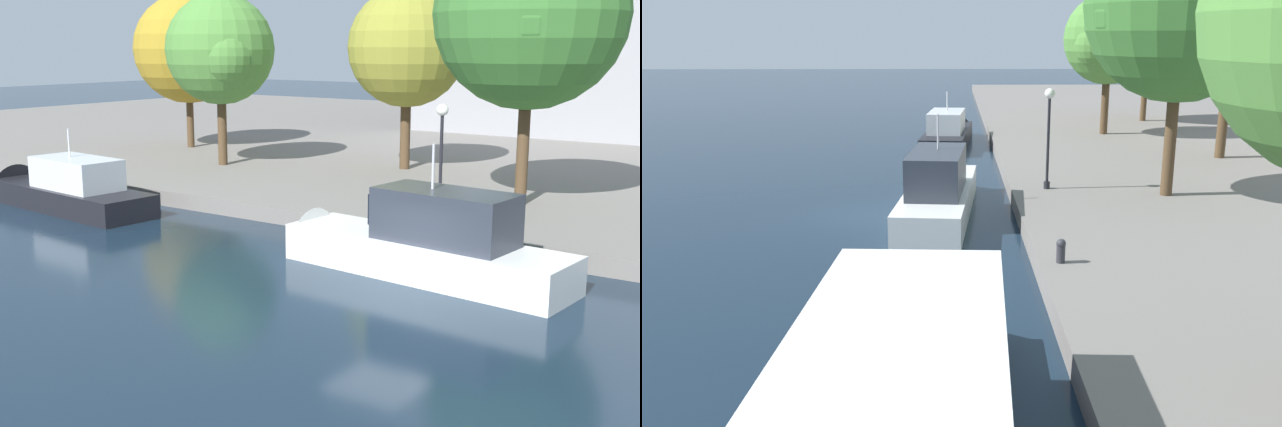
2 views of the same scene
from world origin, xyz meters
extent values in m
plane|color=#142333|center=(0.00, 0.00, 0.00)|extent=(220.00, 220.00, 0.00)
cube|color=black|center=(-17.34, 3.12, 0.29)|extent=(9.21, 3.45, 1.40)
cone|color=black|center=(-22.22, 3.59, 0.29)|extent=(1.43, 2.58, 2.48)
cube|color=silver|center=(-16.67, 3.06, 1.64)|extent=(4.23, 2.46, 1.29)
cube|color=black|center=(-18.24, 3.21, 1.70)|extent=(1.26, 2.05, 0.77)
cylinder|color=silver|center=(-17.12, 3.10, 2.88)|extent=(0.08, 0.08, 1.19)
cube|color=silver|center=(-0.14, 2.90, 0.37)|extent=(9.40, 3.27, 1.58)
cone|color=silver|center=(-5.13, 3.35, 0.37)|extent=(1.40, 2.43, 2.33)
cube|color=#2D333D|center=(0.55, 2.84, 1.94)|extent=(4.31, 2.33, 1.57)
cube|color=black|center=(-1.06, 2.98, 2.02)|extent=(1.27, 1.93, 0.94)
cylinder|color=silver|center=(0.09, 2.88, 3.40)|extent=(0.08, 0.08, 1.34)
cylinder|color=black|center=(-1.94, 7.45, 2.57)|extent=(0.12, 0.12, 3.82)
sphere|color=white|center=(-1.94, 7.45, 4.67)|extent=(0.43, 0.43, 0.43)
cylinder|color=black|center=(-1.94, 7.45, 0.81)|extent=(0.26, 0.26, 0.30)
cylinder|color=#4C3823|center=(-17.70, 13.33, 2.61)|extent=(0.48, 0.48, 3.89)
sphere|color=#4C8438|center=(-17.70, 13.33, 6.69)|extent=(5.69, 5.69, 5.69)
sphere|color=#4C8438|center=(-18.37, 12.57, 6.87)|extent=(2.68, 2.68, 2.68)
sphere|color=#4C8438|center=(-16.57, 12.47, 6.37)|extent=(3.17, 3.17, 3.17)
cylinder|color=#4C3823|center=(-9.09, 17.64, 2.61)|extent=(0.51, 0.51, 3.90)
sphere|color=olive|center=(-9.09, 17.64, 6.81)|extent=(5.98, 5.98, 5.98)
sphere|color=olive|center=(-10.20, 18.59, 7.39)|extent=(3.43, 3.43, 3.43)
sphere|color=olive|center=(-10.33, 18.33, 6.79)|extent=(2.88, 2.88, 2.88)
cylinder|color=#4C3823|center=(-24.35, 17.76, 2.44)|extent=(0.43, 0.43, 3.55)
sphere|color=olive|center=(-24.35, 17.76, 6.69)|extent=(6.60, 6.60, 6.60)
sphere|color=olive|center=(-25.82, 17.84, 7.83)|extent=(3.43, 3.43, 3.43)
sphere|color=olive|center=(-25.07, 17.97, 6.43)|extent=(3.70, 3.70, 3.70)
cylinder|color=#4C3823|center=(-0.73, 12.18, 3.00)|extent=(0.48, 0.48, 4.67)
sphere|color=#38702D|center=(-0.73, 12.18, 8.12)|extent=(7.43, 7.43, 7.43)
sphere|color=#38702D|center=(-0.77, 12.39, 7.05)|extent=(4.97, 4.97, 4.97)
sphere|color=#38702D|center=(-0.15, 10.65, 7.82)|extent=(4.09, 4.09, 4.09)
camera|label=1|loc=(10.82, -18.15, 6.93)|focal=44.83mm
camera|label=2|loc=(25.71, 3.45, 7.11)|focal=37.42mm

